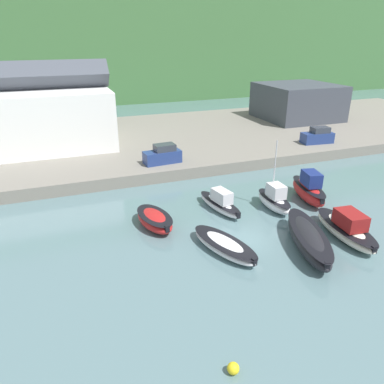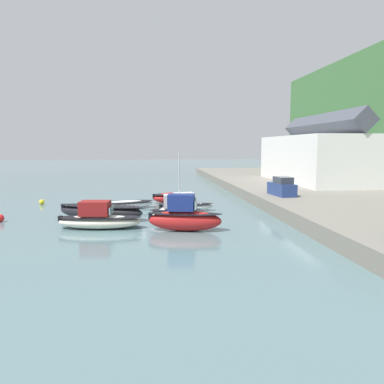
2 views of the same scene
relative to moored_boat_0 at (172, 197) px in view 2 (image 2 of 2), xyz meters
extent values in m
plane|color=slate|center=(6.15, -4.46, -0.68)|extent=(320.00, 320.00, 0.00)
cube|color=white|center=(-11.29, 24.34, 4.23)|extent=(23.52, 12.52, 7.20)
cube|color=#474C56|center=(-11.29, 24.34, 9.57)|extent=(23.99, 3.49, 3.49)
ellipsoid|color=red|center=(0.00, 0.01, -0.04)|extent=(3.03, 5.12, 1.28)
ellipsoid|color=black|center=(0.00, 0.01, 0.41)|extent=(3.13, 5.23, 0.12)
cube|color=black|center=(0.39, -2.24, 0.21)|extent=(0.40, 0.34, 0.56)
ellipsoid|color=white|center=(6.45, 1.11, -0.22)|extent=(2.49, 6.02, 0.92)
ellipsoid|color=black|center=(6.45, 1.11, 0.10)|extent=(2.57, 6.15, 0.12)
cube|color=silver|center=(6.50, 0.82, 0.80)|extent=(1.46, 2.21, 1.13)
cube|color=#8CA5B2|center=(6.30, 1.97, 0.63)|extent=(1.01, 0.27, 0.56)
cube|color=black|center=(6.94, -1.63, -0.04)|extent=(0.40, 0.34, 0.56)
ellipsoid|color=white|center=(11.24, -0.39, -0.05)|extent=(1.76, 4.80, 1.26)
ellipsoid|color=black|center=(11.24, -0.39, 0.39)|extent=(1.83, 4.89, 0.12)
cube|color=silver|center=(11.24, -0.63, 1.18)|extent=(1.28, 1.69, 1.21)
cube|color=#8CA5B2|center=(11.26, 0.36, 1.00)|extent=(1.12, 0.12, 0.61)
cylinder|color=silver|center=(11.25, -0.03, 3.17)|extent=(0.10, 0.10, 5.18)
ellipsoid|color=red|center=(15.37, 0.10, 0.16)|extent=(2.98, 6.24, 1.68)
ellipsoid|color=black|center=(15.37, 0.10, 0.75)|extent=(3.08, 6.37, 0.12)
cube|color=navy|center=(15.30, -0.19, 1.66)|extent=(1.74, 2.33, 1.32)
cube|color=#8CA5B2|center=(15.55, 0.98, 1.47)|extent=(1.19, 0.35, 0.66)
cube|color=black|center=(14.77, -2.69, 0.50)|extent=(0.41, 0.35, 0.56)
ellipsoid|color=silver|center=(3.84, -5.48, -0.22)|extent=(3.89, 6.68, 0.92)
ellipsoid|color=black|center=(3.84, -5.48, 0.11)|extent=(4.01, 6.82, 0.12)
cube|color=black|center=(4.72, -8.36, -0.03)|extent=(0.43, 0.37, 0.56)
ellipsoid|color=black|center=(9.88, -7.31, 0.10)|extent=(4.80, 8.52, 1.56)
ellipsoid|color=black|center=(9.88, -7.31, 0.65)|extent=(4.94, 8.71, 0.12)
cube|color=black|center=(8.56, -11.02, 0.42)|extent=(0.43, 0.38, 0.56)
ellipsoid|color=white|center=(13.71, -6.96, -0.11)|extent=(2.92, 7.10, 1.14)
ellipsoid|color=black|center=(13.71, -6.96, 0.29)|extent=(3.02, 7.25, 0.12)
cube|color=maroon|center=(13.67, -7.30, 1.06)|extent=(1.89, 2.58, 1.19)
cube|color=#8CA5B2|center=(13.82, -5.95, 0.88)|extent=(1.48, 0.26, 0.59)
cube|color=black|center=(13.35, -10.22, 0.12)|extent=(0.39, 0.32, 0.56)
cube|color=navy|center=(4.31, 12.24, 1.33)|extent=(4.34, 2.15, 1.40)
cube|color=#333842|center=(4.63, 12.27, 2.41)|extent=(2.43, 1.72, 0.76)
sphere|color=red|center=(9.95, -16.34, -0.32)|extent=(0.72, 0.72, 0.72)
sphere|color=yellow|center=(-0.41, -15.51, -0.38)|extent=(0.60, 0.60, 0.60)
camera|label=1|loc=(-6.86, -27.06, 14.35)|focal=35.00mm
camera|label=2|loc=(45.26, -2.71, 6.19)|focal=35.00mm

